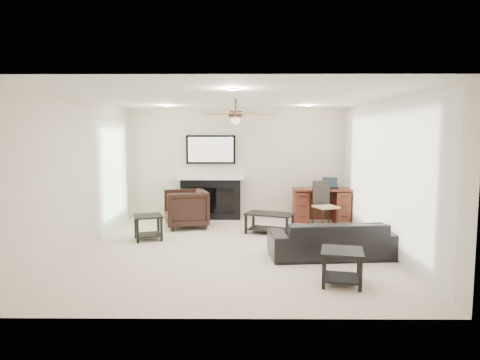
{
  "coord_description": "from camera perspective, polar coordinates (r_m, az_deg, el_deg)",
  "views": [
    {
      "loc": [
        0.13,
        -7.02,
        1.9
      ],
      "look_at": [
        0.07,
        0.6,
        1.1
      ],
      "focal_mm": 32.0,
      "sensor_mm": 36.0,
      "label": 1
    }
  ],
  "objects": [
    {
      "name": "fireplace_unit",
      "position": [
        9.68,
        -3.94,
        0.36
      ],
      "size": [
        1.52,
        0.34,
        1.91
      ],
      "primitive_type": "cube",
      "color": "black",
      "rests_on": "ground"
    },
    {
      "name": "room_shell",
      "position": [
        7.1,
        0.91,
        4.22
      ],
      "size": [
        5.5,
        5.54,
        2.52
      ],
      "color": "beige",
      "rests_on": "ground"
    },
    {
      "name": "sofa",
      "position": [
        6.91,
        12.32,
        -7.66
      ],
      "size": [
        2.04,
        0.94,
        0.58
      ],
      "primitive_type": "imported",
      "rotation": [
        0.0,
        0.0,
        3.23
      ],
      "color": "black",
      "rests_on": "ground"
    },
    {
      "name": "end_table_left",
      "position": [
        8.04,
        -12.14,
        -6.19
      ],
      "size": [
        0.63,
        0.63,
        0.45
      ],
      "primitive_type": "cube",
      "rotation": [
        0.0,
        0.0,
        0.33
      ],
      "color": "black",
      "rests_on": "ground"
    },
    {
      "name": "end_table_near",
      "position": [
        5.72,
        13.42,
        -11.25
      ],
      "size": [
        0.62,
        0.62,
        0.45
      ],
      "primitive_type": "cube",
      "rotation": [
        0.0,
        0.0,
        -0.22
      ],
      "color": "black",
      "rests_on": "ground"
    },
    {
      "name": "coffee_table",
      "position": [
        8.36,
        3.95,
        -5.78
      ],
      "size": [
        1.02,
        0.8,
        0.4
      ],
      "primitive_type": "cube",
      "rotation": [
        0.0,
        0.0,
        -0.38
      ],
      "color": "black",
      "rests_on": "ground"
    },
    {
      "name": "armchair",
      "position": [
        8.93,
        -7.24,
        -3.81
      ],
      "size": [
        1.05,
        1.03,
        0.78
      ],
      "primitive_type": "imported",
      "rotation": [
        0.0,
        0.0,
        -1.31
      ],
      "color": "black",
      "rests_on": "ground"
    },
    {
      "name": "laptop",
      "position": [
        9.4,
        12.01,
        -0.42
      ],
      "size": [
        0.33,
        0.24,
        0.23
      ],
      "primitive_type": "cube",
      "color": "black",
      "rests_on": "desk"
    },
    {
      "name": "desk",
      "position": [
        9.45,
        10.73,
        -3.39
      ],
      "size": [
        1.22,
        0.56,
        0.76
      ],
      "primitive_type": "cube",
      "color": "#432110",
      "rests_on": "ground"
    },
    {
      "name": "desk_chair",
      "position": [
        8.9,
        11.38,
        -3.3
      ],
      "size": [
        0.55,
        0.56,
        0.97
      ],
      "primitive_type": "cube",
      "rotation": [
        0.0,
        0.0,
        0.37
      ],
      "color": "black",
      "rests_on": "ground"
    }
  ]
}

